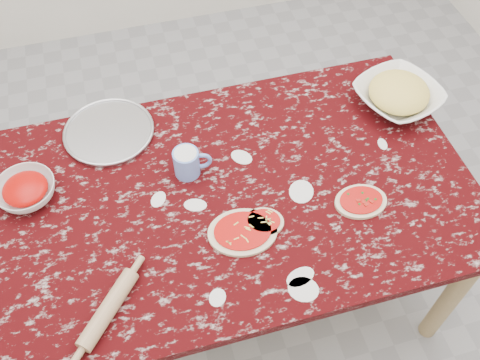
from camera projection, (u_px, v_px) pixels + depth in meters
name	position (u px, v px, depth m)	size (l,w,h in m)	color
ground	(240.00, 285.00, 2.42)	(4.00, 4.00, 0.00)	gray
worktable	(240.00, 202.00, 1.89)	(1.60, 1.00, 0.75)	black
pizza_tray	(109.00, 132.00, 1.97)	(0.33, 0.33, 0.01)	#B2B2B7
sauce_bowl	(26.00, 191.00, 1.78)	(0.20, 0.20, 0.06)	white
cheese_bowl	(398.00, 96.00, 2.04)	(0.31, 0.31, 0.08)	white
flour_mug	(188.00, 162.00, 1.82)	(0.13, 0.09, 0.10)	#6D91EA
pizza_left	(243.00, 232.00, 1.71)	(0.25, 0.20, 0.02)	beige
pizza_mid	(264.00, 222.00, 1.73)	(0.16, 0.14, 0.02)	beige
pizza_right	(361.00, 201.00, 1.78)	(0.18, 0.14, 0.02)	beige
rolling_pin	(108.00, 309.00, 1.53)	(0.05, 0.05, 0.25)	tan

